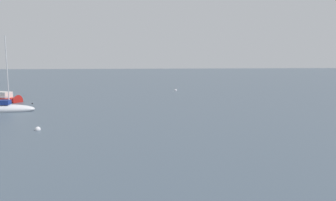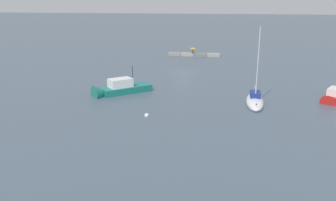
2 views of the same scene
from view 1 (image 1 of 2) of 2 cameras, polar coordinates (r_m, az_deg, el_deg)
name	(u,v)px [view 1 (image 1 of 2)]	position (r m, az deg, el deg)	size (l,w,h in m)	color
sailboat_white_far	(5,109)	(43.42, -27.99, -1.34)	(2.22, 7.22, 9.67)	silver
motorboat_red_mid	(5,99)	(53.72, -27.85, 0.17)	(4.77, 6.40, 3.52)	red
mooring_buoy_near	(38,129)	(30.25, -22.93, -4.94)	(0.50, 0.50, 0.50)	white
mooring_buoy_far	(176,90)	(65.72, 1.42, 1.88)	(0.55, 0.55, 0.55)	white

